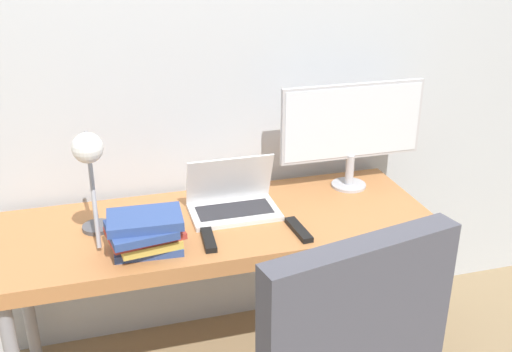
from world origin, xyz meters
TOP-DOWN VIEW (x-y plane):
  - wall_back at (0.00, 0.67)m, footprint 8.00×0.05m
  - desk at (0.00, 0.30)m, footprint 1.65×0.60m
  - laptop at (0.07, 0.36)m, footprint 0.34×0.22m
  - monitor at (0.61, 0.46)m, footprint 0.62×0.15m
  - desk_lamp at (-0.45, 0.21)m, footprint 0.11×0.28m
  - book_stack at (-0.29, 0.14)m, footprint 0.28×0.24m
  - tv_remote at (-0.07, 0.14)m, footprint 0.05×0.16m
  - media_remote at (0.27, 0.12)m, footprint 0.05×0.18m

SIDE VIEW (x-z plane):
  - desk at x=0.00m, z-range 0.29..0.99m
  - tv_remote at x=-0.07m, z-range 0.71..0.73m
  - media_remote at x=0.27m, z-range 0.71..0.73m
  - laptop at x=0.07m, z-range 0.64..0.86m
  - book_stack at x=-0.29m, z-range 0.71..0.85m
  - monitor at x=0.61m, z-range 0.75..1.21m
  - desk_lamp at x=-0.45m, z-range 0.80..1.24m
  - wall_back at x=0.00m, z-range 0.00..2.60m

